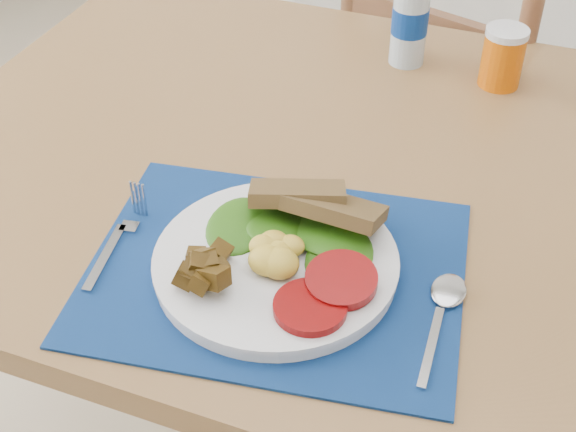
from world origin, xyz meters
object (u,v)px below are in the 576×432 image
(chair_far, at_px, (451,69))
(juice_glass, at_px, (502,59))
(water_bottle, at_px, (411,12))
(breakfast_plate, at_px, (270,258))

(chair_far, relative_size, juice_glass, 12.79)
(chair_far, bearing_deg, juice_glass, 127.04)
(juice_glass, bearing_deg, chair_far, 110.07)
(chair_far, bearing_deg, water_bottle, 100.93)
(water_bottle, bearing_deg, breakfast_plate, -92.44)
(chair_far, relative_size, water_bottle, 5.76)
(chair_far, distance_m, water_bottle, 0.41)
(breakfast_plate, relative_size, water_bottle, 1.42)
(chair_far, bearing_deg, breakfast_plate, 103.21)
(water_bottle, bearing_deg, juice_glass, -6.76)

